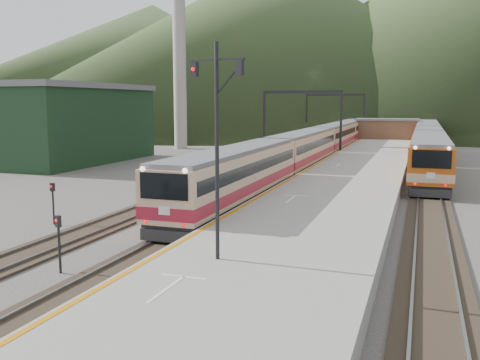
% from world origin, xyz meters
% --- Properties ---
extents(track_main, '(2.60, 200.00, 0.23)m').
position_xyz_m(track_main, '(0.00, 40.00, 0.07)').
color(track_main, black).
rests_on(track_main, ground).
extents(track_far, '(2.60, 200.00, 0.23)m').
position_xyz_m(track_far, '(-5.00, 40.00, 0.07)').
color(track_far, black).
rests_on(track_far, ground).
extents(track_second, '(2.60, 200.00, 0.23)m').
position_xyz_m(track_second, '(11.50, 40.00, 0.07)').
color(track_second, black).
rests_on(track_second, ground).
extents(platform, '(8.00, 100.00, 1.00)m').
position_xyz_m(platform, '(5.60, 38.00, 0.50)').
color(platform, gray).
rests_on(platform, ground).
extents(gantry_near, '(9.55, 0.25, 8.00)m').
position_xyz_m(gantry_near, '(-2.85, 55.00, 5.59)').
color(gantry_near, black).
rests_on(gantry_near, ground).
extents(gantry_far, '(9.55, 0.25, 8.00)m').
position_xyz_m(gantry_far, '(-2.85, 80.00, 5.59)').
color(gantry_far, black).
rests_on(gantry_far, ground).
extents(warehouse, '(14.50, 20.50, 8.60)m').
position_xyz_m(warehouse, '(-28.00, 42.00, 4.32)').
color(warehouse, black).
rests_on(warehouse, ground).
extents(smokestack, '(1.80, 1.80, 30.00)m').
position_xyz_m(smokestack, '(-22.00, 62.00, 15.00)').
color(smokestack, '#9E998E').
rests_on(smokestack, ground).
extents(station_shed, '(9.40, 4.40, 3.10)m').
position_xyz_m(station_shed, '(5.60, 78.00, 2.57)').
color(station_shed, brown).
rests_on(station_shed, platform).
extents(hill_a, '(180.00, 180.00, 60.00)m').
position_xyz_m(hill_a, '(-40.00, 190.00, 30.00)').
color(hill_a, '#334725').
rests_on(hill_a, ground).
extents(hill_b, '(220.00, 220.00, 75.00)m').
position_xyz_m(hill_b, '(30.00, 230.00, 37.50)').
color(hill_b, '#334725').
rests_on(hill_b, ground).
extents(hill_d, '(200.00, 200.00, 55.00)m').
position_xyz_m(hill_d, '(-120.00, 240.00, 27.50)').
color(hill_d, '#334725').
rests_on(hill_d, ground).
extents(main_train, '(2.87, 78.83, 3.51)m').
position_xyz_m(main_train, '(0.00, 52.81, 1.98)').
color(main_train, tan).
rests_on(main_train, track_main).
extents(second_train, '(3.03, 62.14, 3.70)m').
position_xyz_m(second_train, '(11.50, 60.60, 2.08)').
color(second_train, '#AD4710').
rests_on(second_train, track_second).
extents(signal_mast, '(2.18, 0.54, 7.59)m').
position_xyz_m(signal_mast, '(4.11, 9.41, 5.60)').
color(signal_mast, black).
rests_on(signal_mast, platform).
extents(short_signal_a, '(0.27, 0.23, 2.27)m').
position_xyz_m(short_signal_a, '(-2.18, 8.79, 1.46)').
color(short_signal_a, black).
rests_on(short_signal_a, ground).
extents(short_signal_b, '(0.26, 0.23, 2.27)m').
position_xyz_m(short_signal_b, '(-2.57, 35.54, 1.46)').
color(short_signal_b, black).
rests_on(short_signal_b, ground).
extents(short_signal_c, '(0.23, 0.18, 2.27)m').
position_xyz_m(short_signal_c, '(-7.81, 15.65, 1.46)').
color(short_signal_c, black).
rests_on(short_signal_c, ground).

